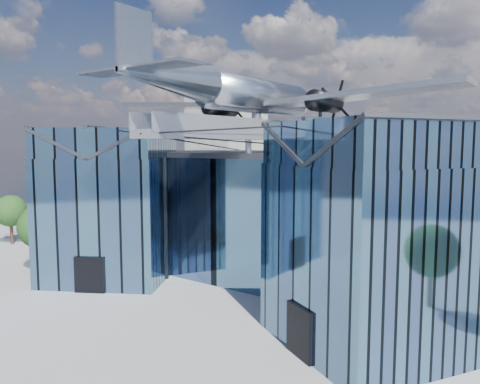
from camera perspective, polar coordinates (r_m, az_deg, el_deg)
The scene contains 5 objects.
ground_plane at distance 32.71m, azimuth -2.14°, elevation -12.94°, with size 120.00×120.00×0.00m, color gray.
museum at distance 36.04m, azimuth 3.61°, elevation -2.13°, with size 32.88×24.50×17.60m.
bg_towers at distance 76.78m, azimuth 23.08°, elevation 5.02°, with size 77.00×24.50×26.00m.
tree_plaza_w at distance 41.76m, azimuth -23.18°, elevation -3.93°, with size 4.40×4.40×5.59m.
tree_side_w at distance 54.78m, azimuth -26.18°, elevation -2.09°, with size 3.87×3.87×5.21m.
Camera 1 is at (19.34, -24.18, 10.57)m, focal length 35.00 mm.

